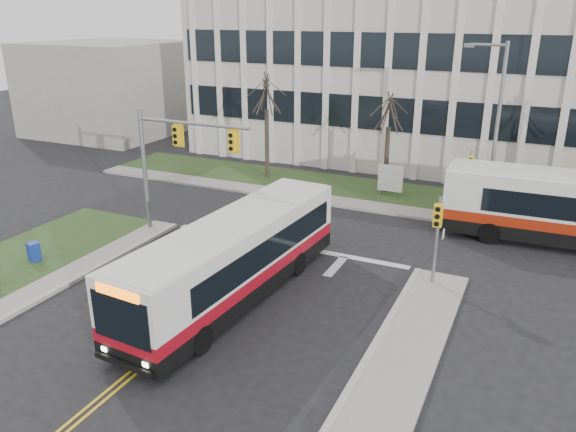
% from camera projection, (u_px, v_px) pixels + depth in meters
% --- Properties ---
extents(ground, '(120.00, 120.00, 0.00)m').
position_uv_depth(ground, '(188.00, 327.00, 19.92)').
color(ground, black).
rests_on(ground, ground).
extents(sidewalk_cross, '(44.00, 1.60, 0.14)m').
position_uv_depth(sidewalk_cross, '(422.00, 214.00, 30.83)').
color(sidewalk_cross, '#9E9B93').
rests_on(sidewalk_cross, ground).
extents(building_lawn, '(44.00, 5.00, 0.12)m').
position_uv_depth(building_lawn, '(433.00, 200.00, 33.22)').
color(building_lawn, '#2E431C').
rests_on(building_lawn, ground).
extents(office_building, '(40.00, 16.00, 12.00)m').
position_uv_depth(office_building, '(473.00, 77.00, 41.38)').
color(office_building, beige).
rests_on(office_building, ground).
extents(building_annex, '(12.00, 12.00, 8.00)m').
position_uv_depth(building_annex, '(111.00, 88.00, 51.00)').
color(building_annex, '#9E9B93').
rests_on(building_annex, ground).
extents(mast_arm_signal, '(6.11, 0.38, 6.20)m').
position_uv_depth(mast_arm_signal, '(170.00, 151.00, 26.78)').
color(mast_arm_signal, slate).
rests_on(mast_arm_signal, ground).
extents(signal_pole_near, '(0.34, 0.39, 3.80)m').
position_uv_depth(signal_pole_near, '(437.00, 229.00, 22.06)').
color(signal_pole_near, slate).
rests_on(signal_pole_near, ground).
extents(signal_pole_far, '(0.34, 0.39, 3.80)m').
position_uv_depth(signal_pole_far, '(469.00, 175.00, 29.29)').
color(signal_pole_far, slate).
rests_on(signal_pole_far, ground).
extents(streetlight, '(2.15, 0.25, 9.20)m').
position_uv_depth(streetlight, '(494.00, 123.00, 28.72)').
color(streetlight, slate).
rests_on(streetlight, ground).
extents(directory_sign, '(1.50, 0.12, 2.00)m').
position_uv_depth(directory_sign, '(390.00, 179.00, 33.41)').
color(directory_sign, slate).
rests_on(directory_sign, ground).
extents(tree_left, '(1.80, 1.80, 7.70)m').
position_uv_depth(tree_left, '(266.00, 95.00, 35.72)').
color(tree_left, '#42352B').
rests_on(tree_left, ground).
extents(tree_mid, '(1.80, 1.80, 6.82)m').
position_uv_depth(tree_mid, '(389.00, 114.00, 32.92)').
color(tree_mid, '#42352B').
rests_on(tree_mid, ground).
extents(bus_main, '(3.40, 12.01, 3.16)m').
position_uv_depth(bus_main, '(235.00, 260.00, 21.51)').
color(bus_main, silver).
rests_on(bus_main, ground).
extents(newspaper_box_blue, '(0.62, 0.59, 0.95)m').
position_uv_depth(newspaper_box_blue, '(34.00, 253.00, 24.91)').
color(newspaper_box_blue, navy).
rests_on(newspaper_box_blue, ground).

